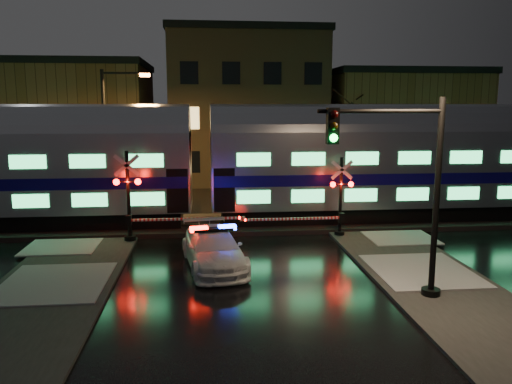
{
  "coord_description": "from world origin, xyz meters",
  "views": [
    {
      "loc": [
        -1.27,
        -19.81,
        6.1
      ],
      "look_at": [
        0.95,
        2.5,
        2.2
      ],
      "focal_mm": 35.0,
      "sensor_mm": 36.0,
      "label": 1
    }
  ],
  "objects_px": {
    "crossing_signal_left": "(137,206)",
    "traffic_light": "(406,195)",
    "police_car": "(213,249)",
    "streetlight": "(110,132)",
    "crossing_signal_right": "(333,205)"
  },
  "relations": [
    {
      "from": "crossing_signal_right",
      "to": "crossing_signal_left",
      "type": "distance_m",
      "value": 8.92
    },
    {
      "from": "police_car",
      "to": "traffic_light",
      "type": "height_order",
      "value": "traffic_light"
    },
    {
      "from": "streetlight",
      "to": "police_car",
      "type": "bearing_deg",
      "value": -61.88
    },
    {
      "from": "crossing_signal_right",
      "to": "traffic_light",
      "type": "bearing_deg",
      "value": -87.79
    },
    {
      "from": "crossing_signal_left",
      "to": "crossing_signal_right",
      "type": "bearing_deg",
      "value": -0.06
    },
    {
      "from": "traffic_light",
      "to": "police_car",
      "type": "bearing_deg",
      "value": 149.85
    },
    {
      "from": "crossing_signal_right",
      "to": "crossing_signal_left",
      "type": "bearing_deg",
      "value": 179.94
    },
    {
      "from": "police_car",
      "to": "streetlight",
      "type": "height_order",
      "value": "streetlight"
    },
    {
      "from": "crossing_signal_left",
      "to": "streetlight",
      "type": "xyz_separation_m",
      "value": [
        -2.25,
        6.69,
        2.94
      ]
    },
    {
      "from": "traffic_light",
      "to": "streetlight",
      "type": "xyz_separation_m",
      "value": [
        -11.46,
        14.31,
        1.27
      ]
    },
    {
      "from": "crossing_signal_left",
      "to": "traffic_light",
      "type": "distance_m",
      "value": 12.07
    },
    {
      "from": "crossing_signal_right",
      "to": "police_car",
      "type": "bearing_deg",
      "value": -146.2
    },
    {
      "from": "traffic_light",
      "to": "streetlight",
      "type": "distance_m",
      "value": 18.38
    },
    {
      "from": "crossing_signal_right",
      "to": "crossing_signal_left",
      "type": "height_order",
      "value": "crossing_signal_left"
    },
    {
      "from": "traffic_light",
      "to": "streetlight",
      "type": "bearing_deg",
      "value": 131.87
    }
  ]
}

